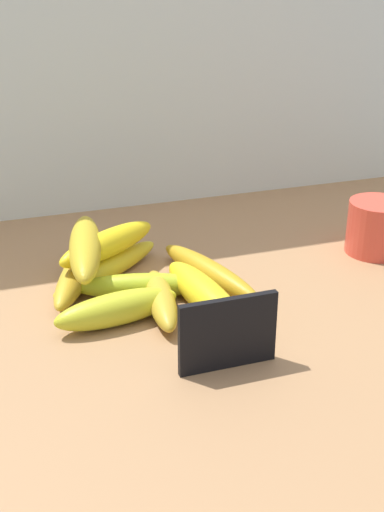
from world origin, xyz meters
TOP-DOWN VIEW (x-y plane):
  - counter_top at (0.00, 0.00)cm, footprint 110.00×76.00cm
  - back_wall at (0.00, 39.00)cm, footprint 130.00×2.00cm
  - chalkboard_sign at (-6.90, -13.91)cm, footprint 11.00×1.80cm
  - coffee_mug at (25.42, 7.20)cm, footprint 10.19×8.69cm
  - banana_0 at (-10.30, 0.30)cm, footprint 5.50×15.50cm
  - banana_1 at (-14.66, 11.19)cm, footprint 18.34×14.84cm
  - banana_2 at (-1.88, 5.51)cm, footprint 9.24×20.46cm
  - banana_3 at (-5.00, -1.75)cm, footprint 6.82×20.42cm
  - banana_4 at (-16.11, -1.16)cm, footprint 16.14×6.26cm
  - banana_5 at (-18.87, 10.82)cm, footprint 11.35×20.48cm
  - banana_6 at (-11.58, 4.45)cm, footprint 17.86×7.82cm
  - banana_7 at (-17.73, 9.81)cm, footprint 7.86×20.63cm
  - banana_8 at (-14.36, 11.59)cm, footprint 16.35×12.35cm

SIDE VIEW (x-z plane):
  - counter_top at x=0.00cm, z-range 0.00..3.00cm
  - banana_1 at x=-14.66cm, z-range 3.00..6.21cm
  - banana_2 at x=-1.88cm, z-range 3.00..6.30cm
  - banana_6 at x=-11.58cm, z-range 3.00..6.32cm
  - banana_0 at x=-10.30cm, z-range 3.00..6.40cm
  - banana_5 at x=-18.87cm, z-range 3.00..6.67cm
  - banana_4 at x=-16.11cm, z-range 3.00..7.08cm
  - banana_3 at x=-5.00cm, z-range 3.00..7.27cm
  - chalkboard_sign at x=-6.90cm, z-range 2.66..11.06cm
  - coffee_mug at x=25.42cm, z-range 3.00..10.93cm
  - banana_8 at x=-14.36cm, z-range 6.21..9.94cm
  - banana_7 at x=-17.73cm, z-range 6.67..10.85cm
  - back_wall at x=0.00cm, z-range 0.00..70.00cm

